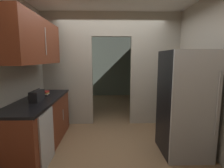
% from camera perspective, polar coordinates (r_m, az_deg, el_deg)
% --- Properties ---
extents(ground, '(20.00, 20.00, 0.00)m').
position_cam_1_polar(ground, '(3.32, 0.25, -20.70)').
color(ground, brown).
extents(kitchen_partition, '(3.26, 0.12, 2.68)m').
position_cam_1_polar(kitchen_partition, '(4.23, -0.32, 5.77)').
color(kitchen_partition, '#ADA899').
rests_on(kitchen_partition, ground).
extents(adjoining_room_shell, '(3.26, 3.45, 2.68)m').
position_cam_1_polar(adjoining_room_shell, '(6.48, -0.70, 5.92)').
color(adjoining_room_shell, gray).
rests_on(adjoining_room_shell, ground).
extents(refrigerator, '(0.72, 0.80, 1.74)m').
position_cam_1_polar(refrigerator, '(3.16, 22.64, -5.89)').
color(refrigerator, black).
rests_on(refrigerator, ground).
extents(lower_cabinet_run, '(0.64, 1.93, 0.90)m').
position_cam_1_polar(lower_cabinet_run, '(3.47, -22.53, -11.86)').
color(lower_cabinet_run, maroon).
rests_on(lower_cabinet_run, ground).
extents(dishwasher, '(0.02, 0.56, 0.84)m').
position_cam_1_polar(dishwasher, '(2.91, -20.50, -16.38)').
color(dishwasher, '#B7BABC').
rests_on(dishwasher, ground).
extents(upper_cabinet_counterside, '(0.36, 1.73, 0.75)m').
position_cam_1_polar(upper_cabinet_counterside, '(3.28, -23.95, 12.65)').
color(upper_cabinet_counterside, maroon).
extents(boombox, '(0.15, 0.35, 0.20)m').
position_cam_1_polar(boombox, '(3.20, -23.40, -3.57)').
color(boombox, black).
rests_on(boombox, lower_cabinet_run).
extents(book_stack, '(0.13, 0.15, 0.09)m').
position_cam_1_polar(book_stack, '(3.61, -20.93, -2.89)').
color(book_stack, black).
rests_on(book_stack, lower_cabinet_run).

